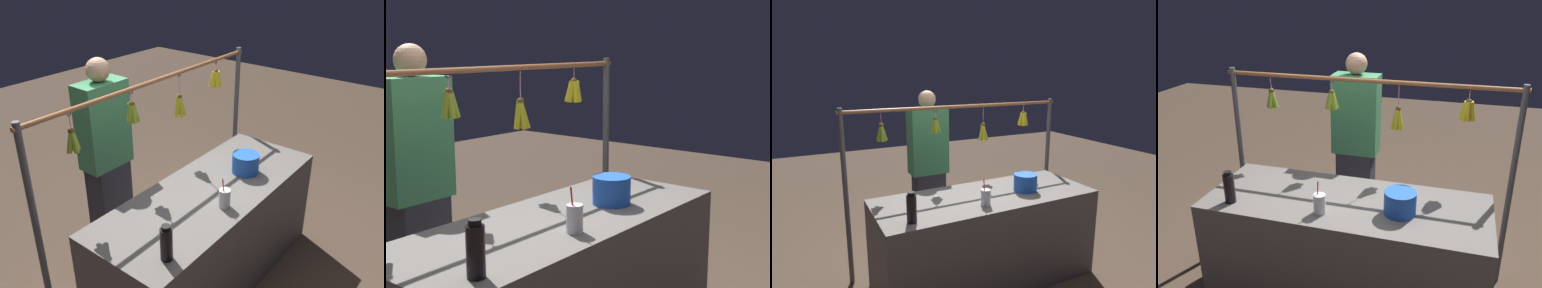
# 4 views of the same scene
# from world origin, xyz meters

# --- Properties ---
(display_rack) EXTENTS (2.30, 0.12, 1.62)m
(display_rack) POSITION_xyz_m (-0.02, -0.50, 1.13)
(display_rack) COLOR #4C4C51
(display_rack) RESTS_ON ground
(water_bottle) EXTENTS (0.07, 0.07, 0.23)m
(water_bottle) POSITION_xyz_m (0.76, 0.24, 0.94)
(water_bottle) COLOR black
(water_bottle) RESTS_ON market_counter
(blue_bucket) EXTENTS (0.21, 0.21, 0.16)m
(blue_bucket) POSITION_xyz_m (-0.39, 0.06, 0.91)
(blue_bucket) COLOR blue
(blue_bucket) RESTS_ON market_counter
(drink_cup) EXTENTS (0.08, 0.08, 0.22)m
(drink_cup) POSITION_xyz_m (0.12, 0.20, 0.90)
(drink_cup) COLOR silver
(drink_cup) RESTS_ON market_counter
(vendor_person) EXTENTS (0.41, 0.22, 1.71)m
(vendor_person) POSITION_xyz_m (0.18, -0.93, 0.85)
(vendor_person) COLOR #2D2D38
(vendor_person) RESTS_ON ground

